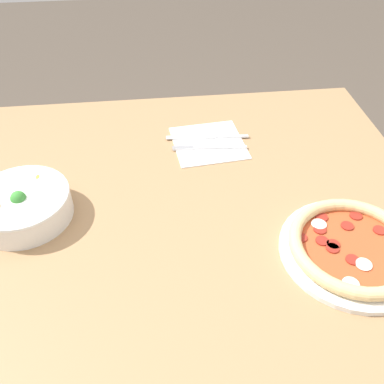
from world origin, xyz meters
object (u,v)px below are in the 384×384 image
Objects in this scene: fork at (211,148)px; knife at (211,137)px; bowl at (22,204)px; pizza at (353,247)px.

fork and knife have the same top height.
fork is at bearing -65.64° from bowl.
pizza is 1.49× the size of fork.
pizza is 0.44m from fork.
fork is at bearing 30.76° from pizza.
pizza is 0.48m from knife.
pizza is 1.29× the size of knife.
fork is 0.87× the size of knife.
bowl reaches higher than pizza.
bowl is 0.93× the size of knife.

